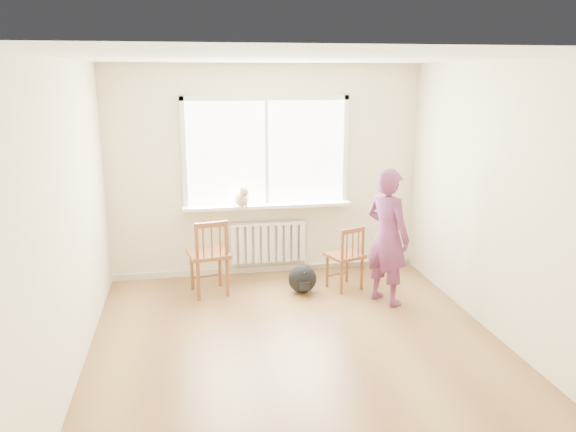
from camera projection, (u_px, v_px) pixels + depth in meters
name	position (u px, v px, depth m)	size (l,w,h in m)	color
floor	(300.00, 350.00, 5.38)	(4.50, 4.50, 0.00)	olive
ceiling	(302.00, 58.00, 4.71)	(4.50, 4.50, 0.00)	white
back_wall	(266.00, 172.00, 7.19)	(4.00, 0.01, 2.70)	beige
window	(266.00, 148.00, 7.09)	(2.12, 0.05, 1.42)	white
windowsill	(268.00, 205.00, 7.19)	(2.15, 0.22, 0.04)	white
radiator	(268.00, 242.00, 7.33)	(1.00, 0.12, 0.55)	white
heating_pipe	(358.00, 261.00, 7.66)	(0.04, 0.04, 1.40)	silver
baseboard	(267.00, 269.00, 7.50)	(4.00, 0.03, 0.08)	beige
chair_left	(210.00, 257.00, 6.61)	(0.54, 0.52, 0.93)	brown
chair_right	(347.00, 258.00, 6.79)	(0.50, 0.49, 0.80)	brown
person	(387.00, 237.00, 6.33)	(0.57, 0.38, 1.57)	#B13C3B
cat	(242.00, 197.00, 7.01)	(0.24, 0.44, 0.30)	#D3B590
backpack	(303.00, 279.00, 6.75)	(0.34, 0.26, 0.34)	black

